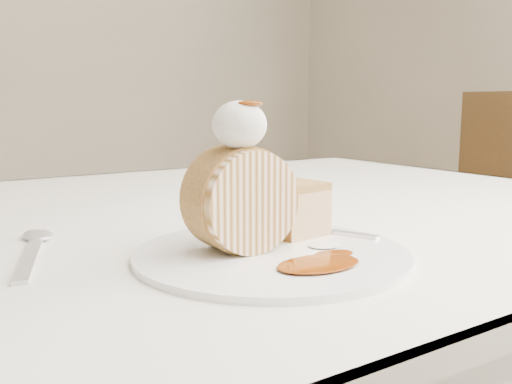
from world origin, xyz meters
TOP-DOWN VIEW (x-y plane):
  - table at (0.00, 0.20)m, footprint 1.40×0.90m
  - chair_end at (1.10, 0.46)m, footprint 0.48×0.48m
  - plate at (0.01, -0.04)m, footprint 0.28×0.28m
  - roulade_slice at (-0.01, -0.02)m, footprint 0.09×0.05m
  - cake_chunk at (0.07, 0.00)m, footprint 0.06×0.06m
  - whipped_cream at (-0.01, -0.02)m, footprint 0.05×0.05m
  - caramel_drizzle at (-0.01, -0.03)m, footprint 0.02×0.02m
  - caramel_pool at (0.02, -0.10)m, footprint 0.08×0.06m
  - fork at (0.10, -0.01)m, footprint 0.08×0.15m
  - spoon at (-0.18, 0.07)m, footprint 0.08×0.17m

SIDE VIEW (x-z plane):
  - chair_end at x=1.10m, z-range 0.07..0.99m
  - table at x=0.00m, z-range 0.29..1.04m
  - spoon at x=-0.18m, z-range 0.75..0.75m
  - plate at x=0.01m, z-range 0.75..0.76m
  - fork at x=0.10m, z-range 0.76..0.76m
  - caramel_pool at x=0.02m, z-range 0.76..0.76m
  - cake_chunk at x=0.07m, z-range 0.76..0.80m
  - roulade_slice at x=-0.01m, z-range 0.76..0.85m
  - whipped_cream at x=-0.01m, z-range 0.85..0.89m
  - caramel_drizzle at x=-0.01m, z-range 0.89..0.90m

